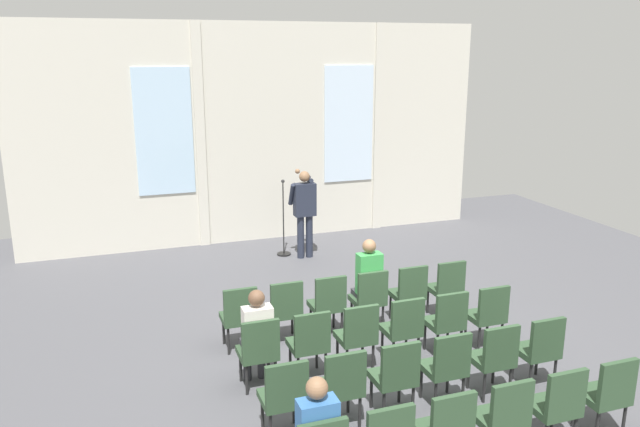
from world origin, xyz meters
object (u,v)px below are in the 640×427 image
object	(u,v)px
chair_r0_c2	(328,301)
chair_r2_c0	(284,394)
chair_r1_c1	(310,341)
audience_r0_c3	(368,279)
chair_r2_c5	(540,347)
audience_r1_c0	(257,332)
chair_r2_c3	(447,364)
chair_r1_c5	(488,312)
chair_r3_c2	(446,427)
chair_r0_c3	(370,296)
chair_r0_c5	(447,285)
chair_r1_c3	(403,326)
chair_r1_c2	(358,333)
chair_r0_c0	(239,314)
chair_r2_c1	(342,383)
speaker	(304,208)
chair_r3_c4	(557,403)
chair_r3_c3	(504,414)
chair_r1_c0	(259,349)
mic_stand	(284,239)
chair_r0_c4	(409,290)
chair_r2_c4	(495,355)
chair_r1_c4	(447,319)
chair_r2_c2	(396,373)
chair_r0_c1	(285,307)

from	to	relation	value
chair_r0_c2	chair_r2_c0	bearing A→B (deg)	-120.62
chair_r0_c2	chair_r1_c1	xyz separation A→B (m)	(-0.65, -1.10, 0.00)
audience_r0_c3	chair_r2_c5	xyz separation A→B (m)	(1.30, -2.27, -0.23)
audience_r1_c0	chair_r2_c3	world-z (taller)	audience_r1_c0
chair_r1_c5	chair_r3_c2	size ratio (longest dim) A/B	1.00
chair_r0_c3	chair_r0_c5	bearing A→B (deg)	0.00
chair_r1_c3	chair_r1_c1	bearing A→B (deg)	180.00
chair_r1_c1	chair_r0_c2	bearing A→B (deg)	59.38
chair_r0_c2	chair_r1_c1	distance (m)	1.27
chair_r1_c2	chair_r2_c0	world-z (taller)	same
chair_r0_c0	chair_r0_c5	distance (m)	3.24
chair_r2_c1	chair_r3_c2	bearing A→B (deg)	-59.38
chair_r0_c2	chair_r2_c0	world-z (taller)	same
chair_r0_c0	chair_r1_c3	distance (m)	2.23
audience_r0_c3	chair_r2_c1	world-z (taller)	audience_r0_c3
speaker	chair_r0_c2	size ratio (longest dim) A/B	1.86
chair_r1_c5	chair_r3_c4	xyz separation A→B (m)	(-0.65, -2.19, 0.00)
chair_r2_c1	chair_r2_c3	world-z (taller)	same
chair_r2_c3	chair_r2_c1	bearing A→B (deg)	180.00
chair_r1_c5	chair_r3_c3	size ratio (longest dim) A/B	1.00
chair_r0_c2	chair_r1_c3	distance (m)	1.27
chair_r3_c3	chair_r0_c5	bearing A→B (deg)	68.47
chair_r1_c0	chair_r1_c5	distance (m)	3.24
mic_stand	chair_r2_c5	size ratio (longest dim) A/B	1.65
chair_r1_c2	chair_r1_c5	world-z (taller)	same
chair_r0_c4	chair_r1_c1	size ratio (longest dim) A/B	1.00
chair_r1_c0	chair_r2_c5	distance (m)	3.42
chair_r0_c3	chair_r0_c0	bearing A→B (deg)	180.00
chair_r2_c4	chair_r3_c3	world-z (taller)	same
chair_r2_c3	chair_r2_c4	world-z (taller)	same
chair_r0_c4	chair_r2_c0	size ratio (longest dim) A/B	1.00
chair_r1_c1	chair_r1_c2	xyz separation A→B (m)	(0.65, 0.00, 0.00)
chair_r1_c4	chair_r3_c2	world-z (taller)	same
chair_r0_c3	chair_r1_c4	bearing A→B (deg)	-59.38
chair_r1_c2	chair_r2_c0	distance (m)	1.70
chair_r1_c4	chair_r2_c1	world-z (taller)	same
chair_r2_c2	chair_r1_c1	bearing A→B (deg)	120.62
chair_r2_c0	chair_r3_c4	bearing A→B (deg)	-22.90
chair_r0_c1	chair_r2_c3	distance (m)	2.55
chair_r1_c2	chair_r2_c3	bearing A→B (deg)	-59.38
chair_r0_c2	chair_r2_c0	distance (m)	2.55
mic_stand	chair_r1_c5	world-z (taller)	mic_stand
chair_r0_c3	chair_r2_c3	world-z (taller)	same
speaker	chair_r1_c0	xyz separation A→B (m)	(-2.09, -4.62, -0.49)
chair_r0_c4	chair_r3_c2	bearing A→B (deg)	-111.53
chair_r1_c5	chair_r3_c4	size ratio (longest dim) A/B	1.00
mic_stand	chair_r0_c2	distance (m)	3.83
audience_r0_c3	chair_r0_c4	distance (m)	0.69
chair_r0_c1	chair_r0_c4	xyz separation A→B (m)	(1.94, 0.00, 0.00)
chair_r0_c1	audience_r0_c3	xyz separation A→B (m)	(1.30, 0.08, 0.23)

